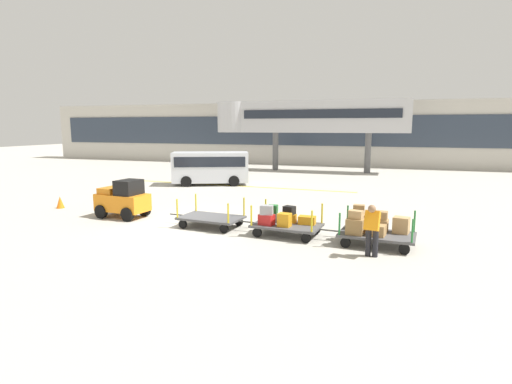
# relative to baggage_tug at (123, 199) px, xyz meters

# --- Properties ---
(ground_plane) EXTENTS (120.00, 120.00, 0.00)m
(ground_plane) POSITION_rel_baggage_tug_xyz_m (2.96, -0.12, -0.75)
(ground_plane) COLOR #B2ADA0
(apron_lead_line) EXTENTS (15.52, 0.77, 0.01)m
(apron_lead_line) POSITION_rel_baggage_tug_xyz_m (0.97, 9.83, -0.75)
(apron_lead_line) COLOR yellow
(apron_lead_line) RESTS_ON ground_plane
(terminal_building) EXTENTS (59.09, 2.51, 6.03)m
(terminal_building) POSITION_rel_baggage_tug_xyz_m (2.96, 25.85, 2.27)
(terminal_building) COLOR #BCB7AD
(terminal_building) RESTS_ON ground_plane
(jet_bridge) EXTENTS (16.11, 3.00, 5.82)m
(jet_bridge) POSITION_rel_baggage_tug_xyz_m (3.16, 19.87, 3.73)
(jet_bridge) COLOR #B7B7BC
(jet_bridge) RESTS_ON ground_plane
(baggage_tug) EXTENTS (2.19, 1.40, 1.58)m
(baggage_tug) POSITION_rel_baggage_tug_xyz_m (0.00, 0.00, 0.00)
(baggage_tug) COLOR orange
(baggage_tug) RESTS_ON ground_plane
(baggage_cart_lead) EXTENTS (3.05, 1.61, 1.10)m
(baggage_cart_lead) POSITION_rel_baggage_tug_xyz_m (4.14, -0.38, -0.41)
(baggage_cart_lead) COLOR #4C4C4F
(baggage_cart_lead) RESTS_ON ground_plane
(baggage_cart_middle) EXTENTS (3.05, 1.61, 1.10)m
(baggage_cart_middle) POSITION_rel_baggage_tug_xyz_m (7.02, -0.65, -0.24)
(baggage_cart_middle) COLOR #4C4C4F
(baggage_cart_middle) RESTS_ON ground_plane
(baggage_cart_tail) EXTENTS (3.05, 1.61, 1.21)m
(baggage_cart_tail) POSITION_rel_baggage_tug_xyz_m (9.99, -0.87, -0.18)
(baggage_cart_tail) COLOR #4C4C4F
(baggage_cart_tail) RESTS_ON ground_plane
(baggage_handler) EXTENTS (0.46, 0.48, 1.56)m
(baggage_handler) POSITION_rel_baggage_tug_xyz_m (10.00, -2.16, 0.11)
(baggage_handler) COLOR black
(baggage_handler) RESTS_ON ground_plane
(shuttle_van) EXTENTS (5.16, 3.59, 2.10)m
(shuttle_van) POSITION_rel_baggage_tug_xyz_m (-0.57, 9.87, 0.48)
(shuttle_van) COLOR silver
(shuttle_van) RESTS_ON ground_plane
(safety_cone_near) EXTENTS (0.36, 0.36, 0.55)m
(safety_cone_near) POSITION_rel_baggage_tug_xyz_m (-3.97, 0.69, -0.48)
(safety_cone_near) COLOR orange
(safety_cone_near) RESTS_ON ground_plane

